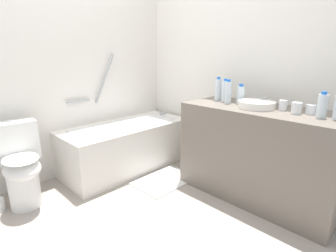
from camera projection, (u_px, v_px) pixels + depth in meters
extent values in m
plane|color=#9E9389|center=(121.00, 226.00, 1.99)|extent=(3.98, 3.98, 0.00)
cube|color=silver|center=(42.00, 63.00, 2.51)|extent=(3.38, 0.10, 2.42)
cube|color=silver|center=(235.00, 63.00, 2.71)|extent=(0.10, 2.77, 2.42)
cube|color=silver|center=(127.00, 146.00, 2.99)|extent=(1.49, 0.65, 0.52)
cube|color=white|center=(127.00, 128.00, 2.93)|extent=(1.22, 0.47, 0.09)
cylinder|color=#A5A5AA|center=(163.00, 113.00, 3.31)|extent=(0.09, 0.03, 0.03)
cylinder|color=#A5A5AA|center=(104.00, 78.00, 2.94)|extent=(0.29, 0.03, 0.55)
cylinder|color=#A5A5AA|center=(78.00, 101.00, 2.77)|extent=(0.26, 0.03, 0.03)
cylinder|color=white|center=(24.00, 187.00, 2.21)|extent=(0.25, 0.25, 0.37)
ellipsoid|color=white|center=(22.00, 169.00, 2.13)|extent=(0.31, 0.39, 0.16)
ellipsoid|color=white|center=(20.00, 159.00, 2.10)|extent=(0.29, 0.37, 0.02)
cube|color=white|center=(13.00, 142.00, 2.25)|extent=(0.41, 0.20, 0.36)
cylinder|color=#9F9FA4|center=(9.00, 122.00, 2.20)|extent=(0.03, 0.03, 0.01)
cube|color=#6B6056|center=(259.00, 153.00, 2.33)|extent=(0.62, 1.37, 0.84)
cylinder|color=white|center=(257.00, 105.00, 2.21)|extent=(0.31, 0.31, 0.06)
cylinder|color=#BCBCC1|center=(267.00, 101.00, 2.34)|extent=(0.02, 0.02, 0.07)
cylinder|color=#BCBCC1|center=(265.00, 98.00, 2.30)|extent=(0.10, 0.02, 0.02)
cylinder|color=#BCBCC1|center=(273.00, 104.00, 2.31)|extent=(0.03, 0.03, 0.04)
cylinder|color=#BCBCC1|center=(260.00, 102.00, 2.39)|extent=(0.03, 0.03, 0.04)
cylinder|color=silver|center=(322.00, 106.00, 1.85)|extent=(0.07, 0.07, 0.17)
cylinder|color=blue|center=(324.00, 93.00, 1.82)|extent=(0.04, 0.04, 0.02)
cylinder|color=silver|center=(218.00, 90.00, 2.56)|extent=(0.06, 0.06, 0.21)
cylinder|color=blue|center=(219.00, 78.00, 2.52)|extent=(0.03, 0.03, 0.02)
cylinder|color=silver|center=(228.00, 93.00, 2.40)|extent=(0.06, 0.06, 0.21)
cylinder|color=blue|center=(229.00, 81.00, 2.37)|extent=(0.03, 0.03, 0.02)
cylinder|color=silver|center=(225.00, 91.00, 2.49)|extent=(0.07, 0.07, 0.20)
cylinder|color=blue|center=(226.00, 80.00, 2.46)|extent=(0.04, 0.04, 0.02)
cylinder|color=silver|center=(241.00, 95.00, 2.39)|extent=(0.07, 0.07, 0.16)
cylinder|color=blue|center=(241.00, 85.00, 2.37)|extent=(0.04, 0.04, 0.02)
cylinder|color=white|center=(297.00, 108.00, 1.99)|extent=(0.08, 0.08, 0.09)
cylinder|color=white|center=(283.00, 105.00, 2.11)|extent=(0.07, 0.07, 0.09)
cylinder|color=white|center=(311.00, 109.00, 1.98)|extent=(0.07, 0.07, 0.08)
cube|color=white|center=(165.00, 180.00, 2.70)|extent=(0.62, 0.43, 0.01)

